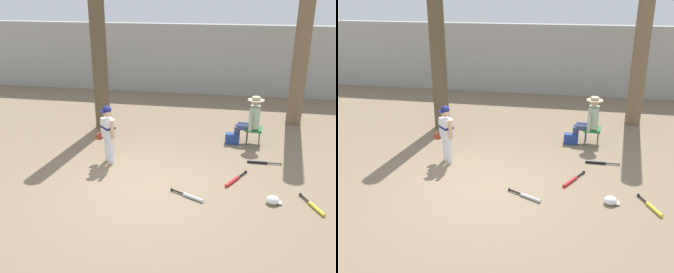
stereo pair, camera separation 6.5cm
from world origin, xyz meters
TOP-DOWN VIEW (x-y plane):
  - ground_plane at (0.00, 0.00)m, footprint 60.00×60.00m
  - concrete_back_wall at (0.00, 7.38)m, footprint 18.00×0.36m
  - tree_near_player at (-1.99, 3.24)m, footprint 0.67×0.67m
  - tree_behind_spectator at (3.24, 4.51)m, footprint 0.57×0.57m
  - young_ballplayer at (-1.13, 1.11)m, footprint 0.57×0.45m
  - folding_stool at (2.07, 2.77)m, footprint 0.44×0.44m
  - seated_spectator at (1.97, 2.78)m, footprint 0.67×0.54m
  - handbag_beside_stool at (1.56, 2.66)m, footprint 0.34×0.18m
  - bat_aluminum_silver at (0.86, -0.18)m, footprint 0.67×0.39m
  - bat_black_composite at (2.20, 1.59)m, footprint 0.74×0.07m
  - bat_yellow_trainer at (3.08, -0.15)m, footprint 0.36×0.70m
  - bat_red_barrel at (1.65, 0.61)m, footprint 0.45×0.74m
  - batting_helmet_white at (2.36, -0.11)m, footprint 0.28×0.22m

SIDE VIEW (x-z plane):
  - ground_plane at x=0.00m, z-range 0.00..0.00m
  - bat_aluminum_silver at x=0.86m, z-range 0.00..0.07m
  - bat_black_composite at x=2.20m, z-range 0.00..0.07m
  - bat_yellow_trainer at x=3.08m, z-range 0.00..0.07m
  - bat_red_barrel at x=1.65m, z-range 0.00..0.07m
  - batting_helmet_white at x=2.36m, z-range -0.01..0.15m
  - handbag_beside_stool at x=1.56m, z-range 0.00..0.26m
  - folding_stool at x=2.07m, z-range 0.16..0.57m
  - seated_spectator at x=1.97m, z-range 0.04..1.24m
  - young_ballplayer at x=-1.13m, z-range 0.09..1.40m
  - concrete_back_wall at x=0.00m, z-range 0.00..2.43m
  - tree_near_player at x=-1.99m, z-range -0.35..4.40m
  - tree_behind_spectator at x=3.24m, z-range -0.28..4.99m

